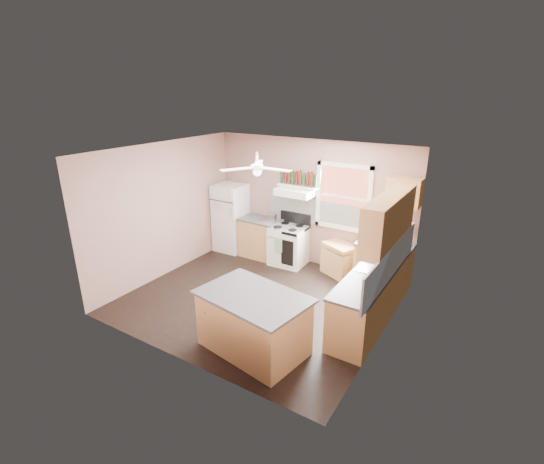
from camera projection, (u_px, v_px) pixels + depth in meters
The scene contains 32 objects.
floor at pixel (259, 299), 7.24m from camera, with size 4.50×4.50×0.00m, color black.
ceiling at pixel (257, 152), 6.31m from camera, with size 4.50×4.50×0.00m, color white.
wall_back at pixel (311, 203), 8.39m from camera, with size 4.50×0.05×2.70m, color #8F6B61.
wall_right at pixel (389, 259), 5.65m from camera, with size 0.05×4.00×2.70m, color #8F6B61.
wall_left at pixel (164, 210), 7.90m from camera, with size 0.05×4.00×2.70m, color #8F6B61.
backsplash_back at pixel (329, 215), 8.19m from camera, with size 2.90×0.03×0.55m, color white.
backsplash_right at pixel (391, 262), 5.97m from camera, with size 0.03×2.60×0.55m, color white.
window_view at pixel (344, 197), 7.90m from camera, with size 1.00×0.02×1.20m, color brown.
window_frame at pixel (343, 197), 7.87m from camera, with size 1.16×0.07×1.36m, color white.
refrigerator at pixel (231, 218), 9.23m from camera, with size 0.67×0.65×1.58m, color white.
base_cabinet_left at pixel (261, 238), 8.97m from camera, with size 0.90×0.60×0.86m, color tan.
counter_left at pixel (261, 220), 8.82m from camera, with size 0.92×0.62×0.04m, color #434346.
toaster at pixel (269, 218), 8.59m from camera, with size 0.28×0.16×0.18m, color silver.
stove at pixel (288, 245), 8.57m from camera, with size 0.73×0.64×0.86m, color white.
range_hood at pixel (295, 192), 8.19m from camera, with size 0.78×0.50×0.14m, color white.
bottle_shelf at pixel (298, 186), 8.25m from camera, with size 0.90×0.26×0.03m, color white.
cart at pixel (339, 259), 8.11m from camera, with size 0.67×0.45×0.67m, color tan.
base_cabinet_corner at pixel (383, 266), 7.58m from camera, with size 1.00×0.60×0.86m, color tan.
base_cabinet_right at pixel (369, 300), 6.37m from camera, with size 0.60×2.20×0.86m, color tan.
counter_corner at pixel (385, 245), 7.43m from camera, with size 1.02×0.62×0.04m, color #434346.
counter_right at pixel (371, 275), 6.22m from camera, with size 0.62×2.22×0.04m, color #434346.
sink at pixel (375, 270), 6.37m from camera, with size 0.55×0.45×0.03m, color silver.
faucet at pixel (385, 268), 6.26m from camera, with size 0.03×0.03×0.14m, color silver.
upper_cabinet_right at pixel (389, 219), 5.99m from camera, with size 0.33×1.80×0.76m, color tan.
upper_cabinet_corner at pixel (404, 192), 7.08m from camera, with size 0.60×0.33×0.52m, color tan.
paper_towel at pixel (407, 227), 7.27m from camera, with size 0.12×0.12×0.26m, color white.
island at pixel (254, 324), 5.74m from camera, with size 1.47×0.93×0.86m, color tan.
island_top at pixel (253, 296), 5.59m from camera, with size 1.56×1.02×0.04m, color #434346.
ceiling_fan_hub at pixel (257, 167), 6.39m from camera, with size 0.20×0.20×0.08m, color white.
soap_bottle at pixel (370, 283), 5.66m from camera, with size 0.10×0.10×0.25m, color silver.
red_caddy at pixel (388, 255), 6.79m from camera, with size 0.18×0.12×0.10m, color red.
wine_bottles at pixel (298, 179), 8.20m from camera, with size 0.86×0.06×0.31m.
Camera 1 is at (3.57, -5.28, 3.67)m, focal length 26.00 mm.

